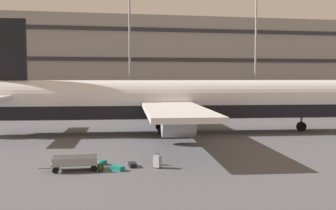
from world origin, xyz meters
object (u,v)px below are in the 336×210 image
suitcase_navy (157,161)px  backpack_scuffed (101,167)px  suitcase_black (101,162)px  backpack_purple (158,161)px  suitcase_orange (117,168)px  baggage_cart (75,163)px  suitcase_upright (133,165)px  airliner (171,102)px

suitcase_navy → backpack_scuffed: size_ratio=1.57×
suitcase_black → backpack_scuffed: (-0.09, -1.85, 0.11)m
backpack_purple → backpack_scuffed: (-3.44, -1.05, 0.00)m
suitcase_orange → suitcase_black: (-0.86, 1.74, 0.01)m
backpack_scuffed → baggage_cart: size_ratio=0.17×
suitcase_upright → backpack_purple: backpack_purple is taller
suitcase_orange → suitcase_black: bearing=116.4°
airliner → baggage_cart: size_ratio=11.66×
suitcase_navy → backpack_scuffed: suitcase_navy is taller
airliner → suitcase_orange: airliner is taller
backpack_scuffed → baggage_cart: 1.54m
suitcase_navy → suitcase_black: bearing=153.4°
suitcase_navy → suitcase_upright: bearing=157.1°
airliner → backpack_scuffed: (-6.96, -14.34, -2.71)m
suitcase_upright → suitcase_navy: bearing=-22.9°
suitcase_orange → backpack_scuffed: size_ratio=1.49×
suitcase_black → backpack_scuffed: bearing=-92.8°
backpack_scuffed → baggage_cart: baggage_cart is taller
airliner → baggage_cart: bearing=-121.3°
suitcase_orange → backpack_purple: backpack_purple is taller
backpack_purple → backpack_scuffed: backpack_scuffed is taller
suitcase_black → suitcase_orange: bearing=-63.6°
suitcase_orange → suitcase_upright: size_ratio=0.99×
suitcase_navy → backpack_scuffed: (-3.27, -0.25, -0.15)m
suitcase_black → backpack_purple: 3.44m
suitcase_orange → backpack_scuffed: (-0.95, -0.11, 0.11)m
suitcase_orange → suitcase_upright: suitcase_orange is taller
suitcase_navy → suitcase_black: 3.57m
suitcase_navy → suitcase_upright: size_ratio=1.04×
suitcase_navy → suitcase_upright: 1.53m
suitcase_upright → suitcase_black: size_ratio=1.13×
suitcase_black → suitcase_upright: bearing=-29.4°
airliner → suitcase_upright: bearing=-110.6°
suitcase_orange → backpack_purple: size_ratio=1.52×
suitcase_navy → baggage_cart: size_ratio=0.26×
backpack_purple → suitcase_orange: bearing=-159.3°
backpack_scuffed → suitcase_orange: bearing=6.6°
backpack_purple → suitcase_upright: bearing=-172.2°
suitcase_upright → airliner: bearing=69.4°
suitcase_upright → baggage_cart: size_ratio=0.25×
suitcase_orange → suitcase_navy: bearing=3.4°
suitcase_black → baggage_cart: size_ratio=0.23×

